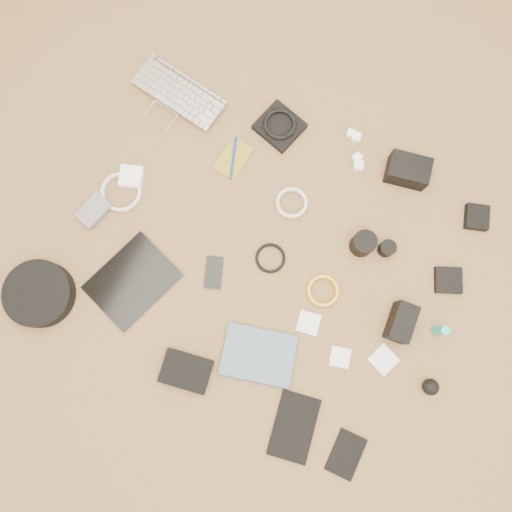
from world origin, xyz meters
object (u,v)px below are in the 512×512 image
at_px(tablet, 132,281).
at_px(paperback, 253,382).
at_px(dslr_camera, 408,170).
at_px(headphone_case, 39,294).
at_px(laptop, 171,104).
at_px(phone, 214,273).

distance_m(tablet, paperback, 0.53).
distance_m(dslr_camera, paperback, 0.89).
height_order(tablet, headphone_case, headphone_case).
height_order(tablet, paperback, paperback).
relative_size(laptop, paperback, 1.44).
distance_m(laptop, dslr_camera, 0.87).
xyz_separation_m(laptop, dslr_camera, (0.86, 0.14, 0.03)).
distance_m(headphone_case, paperback, 0.77).
height_order(laptop, phone, laptop).
distance_m(laptop, phone, 0.63).
height_order(laptop, tablet, laptop).
relative_size(laptop, phone, 3.03).
bearing_deg(paperback, dslr_camera, -25.38).
relative_size(phone, paperback, 0.48).
bearing_deg(laptop, tablet, -65.62).
distance_m(dslr_camera, headphone_case, 1.32).
bearing_deg(dslr_camera, paperback, -111.99).
relative_size(tablet, paperback, 1.18).
bearing_deg(phone, tablet, -168.76).
height_order(laptop, headphone_case, headphone_case).
xyz_separation_m(dslr_camera, tablet, (-0.67, -0.77, -0.03)).
bearing_deg(laptop, headphone_case, -86.76).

